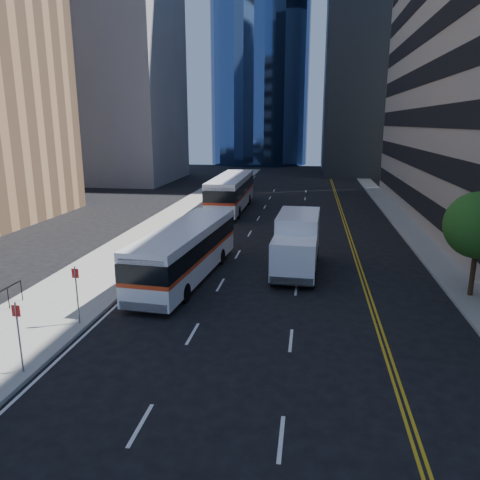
# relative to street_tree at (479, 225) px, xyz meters

# --- Properties ---
(ground) EXTENTS (160.00, 160.00, 0.00)m
(ground) POSITION_rel_street_tree_xyz_m (-9.00, -8.00, -3.64)
(ground) COLOR black
(ground) RESTS_ON ground
(sidewalk_west) EXTENTS (5.00, 90.00, 0.15)m
(sidewalk_west) POSITION_rel_street_tree_xyz_m (-19.50, 17.00, -3.57)
(sidewalk_west) COLOR gray
(sidewalk_west) RESTS_ON ground
(sidewalk_east) EXTENTS (2.00, 90.00, 0.15)m
(sidewalk_east) POSITION_rel_street_tree_xyz_m (-0.00, 17.00, -3.57)
(sidewalk_east) COLOR gray
(sidewalk_east) RESTS_ON ground
(midrise_west) EXTENTS (18.00, 18.00, 35.00)m
(midrise_west) POSITION_rel_street_tree_xyz_m (-37.00, 44.00, 13.86)
(midrise_west) COLOR gray
(midrise_west) RESTS_ON ground
(street_tree) EXTENTS (3.20, 3.20, 5.10)m
(street_tree) POSITION_rel_street_tree_xyz_m (0.00, 0.00, 0.00)
(street_tree) COLOR #332114
(street_tree) RESTS_ON sidewalk_east
(bus_front) EXTENTS (3.40, 11.51, 2.93)m
(bus_front) POSITION_rel_street_tree_xyz_m (-14.53, 0.80, -2.04)
(bus_front) COLOR white
(bus_front) RESTS_ON ground
(bus_rear) EXTENTS (2.93, 12.95, 3.34)m
(bus_rear) POSITION_rel_street_tree_xyz_m (-15.60, 21.70, -1.82)
(bus_rear) COLOR white
(bus_rear) RESTS_ON ground
(box_truck) EXTENTS (2.60, 6.86, 3.24)m
(box_truck) POSITION_rel_street_tree_xyz_m (-8.60, 3.04, -1.93)
(box_truck) COLOR white
(box_truck) RESTS_ON ground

